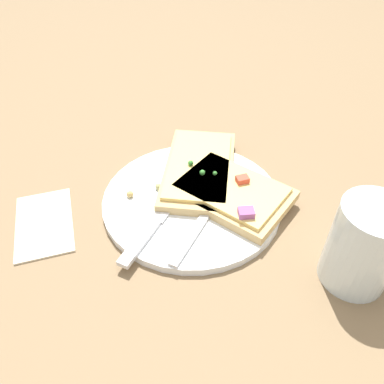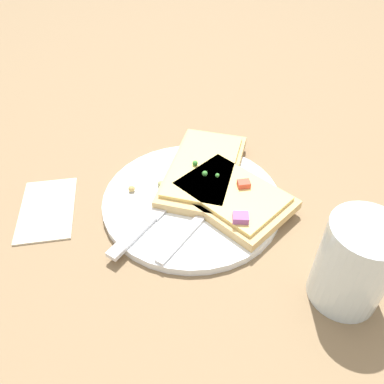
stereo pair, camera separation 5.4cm
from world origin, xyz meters
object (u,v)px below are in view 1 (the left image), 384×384
(drinking_glass, at_px, (364,246))
(pizza_slice_main, at_px, (199,168))
(napkin, at_px, (44,222))
(plate, at_px, (192,200))
(fork, at_px, (212,205))
(pizza_slice_corner, at_px, (232,192))
(knife, at_px, (159,217))

(drinking_glass, bearing_deg, pizza_slice_main, 27.63)
(pizza_slice_main, xyz_separation_m, napkin, (-0.03, 0.24, -0.02))
(plate, xyz_separation_m, pizza_slice_main, (0.05, -0.03, 0.02))
(plate, relative_size, fork, 1.57)
(pizza_slice_corner, bearing_deg, napkin, 46.39)
(plate, xyz_separation_m, fork, (-0.03, -0.02, 0.01))
(plate, height_order, drinking_glass, drinking_glass)
(pizza_slice_main, relative_size, pizza_slice_corner, 1.11)
(pizza_slice_main, distance_m, pizza_slice_corner, 0.07)
(fork, xyz_separation_m, drinking_glass, (-0.15, -0.13, 0.04))
(pizza_slice_main, xyz_separation_m, pizza_slice_corner, (-0.07, -0.03, 0.00))
(plate, distance_m, drinking_glass, 0.24)
(pizza_slice_corner, bearing_deg, drinking_glass, 173.67)
(napkin, bearing_deg, drinking_glass, -119.22)
(drinking_glass, relative_size, napkin, 0.89)
(plate, relative_size, pizza_slice_corner, 1.32)
(pizza_slice_corner, xyz_separation_m, napkin, (0.04, 0.27, -0.02))
(napkin, bearing_deg, pizza_slice_main, -82.68)
(knife, xyz_separation_m, drinking_glass, (-0.15, -0.21, 0.04))
(pizza_slice_corner, bearing_deg, plate, 37.85)
(fork, height_order, pizza_slice_corner, pizza_slice_corner)
(drinking_glass, bearing_deg, knife, 53.24)
(plate, height_order, fork, fork)
(fork, bearing_deg, napkin, 122.18)
(napkin, bearing_deg, pizza_slice_corner, -97.78)
(plate, bearing_deg, knife, 116.36)
(plate, height_order, napkin, plate)
(knife, distance_m, pizza_slice_main, 0.12)
(pizza_slice_corner, bearing_deg, knife, 60.16)
(fork, relative_size, pizza_slice_main, 0.76)
(fork, relative_size, drinking_glass, 1.47)
(knife, height_order, pizza_slice_main, pizza_slice_main)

